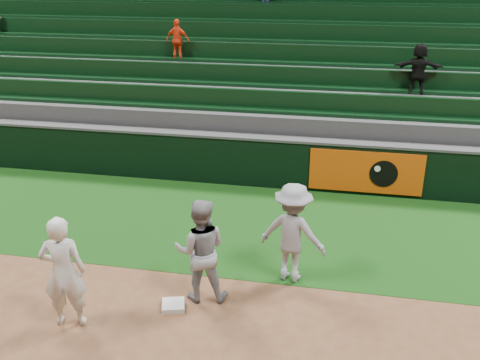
% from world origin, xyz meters
% --- Properties ---
extents(ground, '(70.00, 70.00, 0.00)m').
position_xyz_m(ground, '(0.00, 0.00, 0.00)').
color(ground, brown).
rests_on(ground, ground).
extents(foul_grass, '(36.00, 4.20, 0.01)m').
position_xyz_m(foul_grass, '(0.00, 3.00, 0.00)').
color(foul_grass, '#0F370D').
rests_on(foul_grass, ground).
extents(first_base, '(0.44, 0.44, 0.08)m').
position_xyz_m(first_base, '(-0.07, -0.08, 0.04)').
color(first_base, silver).
rests_on(first_base, ground).
extents(first_baseman, '(0.75, 0.58, 1.81)m').
position_xyz_m(first_baseman, '(-1.50, -0.75, 0.90)').
color(first_baseman, silver).
rests_on(first_baseman, ground).
extents(baserunner, '(0.96, 0.81, 1.75)m').
position_xyz_m(baserunner, '(0.31, 0.30, 0.88)').
color(baserunner, '#94969D').
rests_on(baserunner, ground).
extents(base_coach, '(1.26, 0.89, 1.77)m').
position_xyz_m(base_coach, '(1.68, 1.13, 0.89)').
color(base_coach, '#9498A1').
rests_on(base_coach, foul_grass).
extents(field_wall, '(36.00, 0.45, 1.25)m').
position_xyz_m(field_wall, '(0.03, 5.20, 0.63)').
color(field_wall, black).
rests_on(field_wall, ground).
extents(stadium_seating, '(36.00, 5.95, 5.12)m').
position_xyz_m(stadium_seating, '(-0.00, 8.97, 1.70)').
color(stadium_seating, '#353537').
rests_on(stadium_seating, ground).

